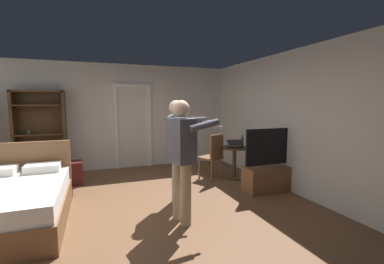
{
  "coord_description": "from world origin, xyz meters",
  "views": [
    {
      "loc": [
        -0.65,
        -3.8,
        1.66
      ],
      "look_at": [
        0.86,
        0.23,
        1.17
      ],
      "focal_mm": 24.23,
      "sensor_mm": 36.0,
      "label": 1
    }
  ],
  "objects_px": {
    "person_blue_shirt": "(182,153)",
    "suitcase_dark": "(67,174)",
    "bed": "(11,204)",
    "tv_flatscreen": "(272,173)",
    "wooden_chair": "(213,155)",
    "side_table": "(234,158)",
    "bottle_on_table": "(242,142)",
    "person_striped_shirt": "(177,145)",
    "bookshelf": "(40,130)",
    "laptop": "(234,145)"
  },
  "relations": [
    {
      "from": "person_blue_shirt",
      "to": "suitcase_dark",
      "type": "xyz_separation_m",
      "value": [
        -1.67,
        2.37,
        -0.74
      ]
    },
    {
      "from": "bed",
      "to": "suitcase_dark",
      "type": "height_order",
      "value": "bed"
    },
    {
      "from": "bed",
      "to": "tv_flatscreen",
      "type": "distance_m",
      "value": 4.21
    },
    {
      "from": "bed",
      "to": "wooden_chair",
      "type": "relative_size",
      "value": 1.98
    },
    {
      "from": "person_blue_shirt",
      "to": "wooden_chair",
      "type": "bearing_deg",
      "value": 52.97
    },
    {
      "from": "tv_flatscreen",
      "to": "side_table",
      "type": "relative_size",
      "value": 1.7
    },
    {
      "from": "person_blue_shirt",
      "to": "bottle_on_table",
      "type": "bearing_deg",
      "value": 38.54
    },
    {
      "from": "person_striped_shirt",
      "to": "suitcase_dark",
      "type": "bearing_deg",
      "value": 135.76
    },
    {
      "from": "bed",
      "to": "bottle_on_table",
      "type": "xyz_separation_m",
      "value": [
        4.08,
        0.78,
        0.51
      ]
    },
    {
      "from": "bookshelf",
      "to": "person_blue_shirt",
      "type": "bearing_deg",
      "value": -55.38
    },
    {
      "from": "bottle_on_table",
      "to": "tv_flatscreen",
      "type": "bearing_deg",
      "value": -81.51
    },
    {
      "from": "side_table",
      "to": "person_blue_shirt",
      "type": "xyz_separation_m",
      "value": [
        -1.73,
        -1.57,
        0.51
      ]
    },
    {
      "from": "side_table",
      "to": "bottle_on_table",
      "type": "bearing_deg",
      "value": -29.74
    },
    {
      "from": "laptop",
      "to": "person_blue_shirt",
      "type": "relative_size",
      "value": 0.23
    },
    {
      "from": "bookshelf",
      "to": "laptop",
      "type": "bearing_deg",
      "value": -23.71
    },
    {
      "from": "side_table",
      "to": "wooden_chair",
      "type": "relative_size",
      "value": 0.71
    },
    {
      "from": "person_blue_shirt",
      "to": "suitcase_dark",
      "type": "distance_m",
      "value": 3.0
    },
    {
      "from": "laptop",
      "to": "suitcase_dark",
      "type": "distance_m",
      "value": 3.5
    },
    {
      "from": "laptop",
      "to": "wooden_chair",
      "type": "bearing_deg",
      "value": 160.01
    },
    {
      "from": "bed",
      "to": "bookshelf",
      "type": "bearing_deg",
      "value": 90.74
    },
    {
      "from": "person_striped_shirt",
      "to": "bed",
      "type": "bearing_deg",
      "value": 177.89
    },
    {
      "from": "bottle_on_table",
      "to": "side_table",
      "type": "bearing_deg",
      "value": 150.26
    },
    {
      "from": "person_blue_shirt",
      "to": "suitcase_dark",
      "type": "height_order",
      "value": "person_blue_shirt"
    },
    {
      "from": "suitcase_dark",
      "to": "bookshelf",
      "type": "bearing_deg",
      "value": 117.16
    },
    {
      "from": "bookshelf",
      "to": "bottle_on_table",
      "type": "bearing_deg",
      "value": -23.22
    },
    {
      "from": "suitcase_dark",
      "to": "tv_flatscreen",
      "type": "bearing_deg",
      "value": -31.33
    },
    {
      "from": "laptop",
      "to": "bottle_on_table",
      "type": "bearing_deg",
      "value": -11.93
    },
    {
      "from": "laptop",
      "to": "person_striped_shirt",
      "type": "relative_size",
      "value": 0.23
    },
    {
      "from": "bed",
      "to": "tv_flatscreen",
      "type": "bearing_deg",
      "value": -1.04
    },
    {
      "from": "person_blue_shirt",
      "to": "person_striped_shirt",
      "type": "xyz_separation_m",
      "value": [
        0.13,
        0.62,
        0.0
      ]
    },
    {
      "from": "bookshelf",
      "to": "person_striped_shirt",
      "type": "relative_size",
      "value": 1.13
    },
    {
      "from": "side_table",
      "to": "bookshelf",
      "type": "bearing_deg",
      "value": 157.02
    },
    {
      "from": "bookshelf",
      "to": "side_table",
      "type": "distance_m",
      "value": 4.35
    },
    {
      "from": "laptop",
      "to": "person_striped_shirt",
      "type": "bearing_deg",
      "value": -149.92
    },
    {
      "from": "bed",
      "to": "laptop",
      "type": "height_order",
      "value": "bed"
    },
    {
      "from": "laptop",
      "to": "bookshelf",
      "type": "bearing_deg",
      "value": 156.29
    },
    {
      "from": "bottle_on_table",
      "to": "person_striped_shirt",
      "type": "xyz_separation_m",
      "value": [
        -1.74,
        -0.86,
        0.16
      ]
    },
    {
      "from": "tv_flatscreen",
      "to": "wooden_chair",
      "type": "distance_m",
      "value": 1.29
    },
    {
      "from": "person_blue_shirt",
      "to": "side_table",
      "type": "bearing_deg",
      "value": 42.23
    },
    {
      "from": "bottle_on_table",
      "to": "wooden_chair",
      "type": "distance_m",
      "value": 0.69
    },
    {
      "from": "bottle_on_table",
      "to": "suitcase_dark",
      "type": "distance_m",
      "value": 3.69
    },
    {
      "from": "side_table",
      "to": "laptop",
      "type": "relative_size",
      "value": 1.78
    },
    {
      "from": "tv_flatscreen",
      "to": "person_striped_shirt",
      "type": "height_order",
      "value": "person_striped_shirt"
    },
    {
      "from": "person_blue_shirt",
      "to": "laptop",
      "type": "bearing_deg",
      "value": 42.14
    },
    {
      "from": "bed",
      "to": "side_table",
      "type": "height_order",
      "value": "bed"
    },
    {
      "from": "bed",
      "to": "bookshelf",
      "type": "relative_size",
      "value": 1.02
    },
    {
      "from": "wooden_chair",
      "to": "laptop",
      "type": "bearing_deg",
      "value": -19.99
    },
    {
      "from": "suitcase_dark",
      "to": "side_table",
      "type": "bearing_deg",
      "value": -19.27
    },
    {
      "from": "tv_flatscreen",
      "to": "person_blue_shirt",
      "type": "height_order",
      "value": "person_blue_shirt"
    },
    {
      "from": "bed",
      "to": "side_table",
      "type": "distance_m",
      "value": 4.03
    }
  ]
}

